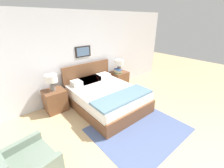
# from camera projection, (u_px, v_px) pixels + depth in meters

# --- Properties ---
(ground_plane) EXTENTS (16.00, 16.00, 0.00)m
(ground_plane) POSITION_uv_depth(u_px,v_px,m) (167.00, 160.00, 2.72)
(ground_plane) COLOR tan
(wall_back) EXTENTS (7.85, 0.09, 2.60)m
(wall_back) POSITION_uv_depth(u_px,v_px,m) (76.00, 57.00, 4.49)
(wall_back) COLOR silver
(wall_back) RESTS_ON ground_plane
(area_rug_main) EXTENTS (2.05, 1.70, 0.01)m
(area_rug_main) POSITION_uv_depth(u_px,v_px,m) (139.00, 129.00, 3.48)
(area_rug_main) COLOR #47567F
(area_rug_main) RESTS_ON ground_plane
(bed) EXTENTS (1.66, 2.08, 1.09)m
(bed) POSITION_uv_depth(u_px,v_px,m) (106.00, 97.00, 4.29)
(bed) COLOR brown
(bed) RESTS_ON ground_plane
(nightstand_near_window) EXTENTS (0.55, 0.54, 0.60)m
(nightstand_near_window) POSITION_uv_depth(u_px,v_px,m) (55.00, 100.00, 4.12)
(nightstand_near_window) COLOR brown
(nightstand_near_window) RESTS_ON ground_plane
(nightstand_by_door) EXTENTS (0.55, 0.54, 0.60)m
(nightstand_by_door) POSITION_uv_depth(u_px,v_px,m) (119.00, 80.00, 5.53)
(nightstand_by_door) COLOR brown
(nightstand_by_door) RESTS_ON ground_plane
(table_lamp_near_window) EXTENTS (0.32, 0.32, 0.44)m
(table_lamp_near_window) POSITION_uv_depth(u_px,v_px,m) (51.00, 80.00, 3.89)
(table_lamp_near_window) COLOR slate
(table_lamp_near_window) RESTS_ON nightstand_near_window
(table_lamp_by_door) EXTENTS (0.32, 0.32, 0.44)m
(table_lamp_by_door) POSITION_uv_depth(u_px,v_px,m) (119.00, 64.00, 5.30)
(table_lamp_by_door) COLOR slate
(table_lamp_by_door) RESTS_ON nightstand_by_door
(book_thick_bottom) EXTENTS (0.24, 0.27, 0.03)m
(book_thick_bottom) POSITION_uv_depth(u_px,v_px,m) (118.00, 73.00, 5.30)
(book_thick_bottom) COLOR #4C7551
(book_thick_bottom) RESTS_ON nightstand_by_door
(book_hardcover_middle) EXTENTS (0.18, 0.23, 0.04)m
(book_hardcover_middle) POSITION_uv_depth(u_px,v_px,m) (118.00, 72.00, 5.28)
(book_hardcover_middle) COLOR beige
(book_hardcover_middle) RESTS_ON book_thick_bottom
(book_novel_upper) EXTENTS (0.20, 0.27, 0.04)m
(book_novel_upper) POSITION_uv_depth(u_px,v_px,m) (118.00, 71.00, 5.27)
(book_novel_upper) COLOR beige
(book_novel_upper) RESTS_ON book_hardcover_middle
(book_slim_near_top) EXTENTS (0.17, 0.29, 0.04)m
(book_slim_near_top) POSITION_uv_depth(u_px,v_px,m) (118.00, 70.00, 5.25)
(book_slim_near_top) COLOR #335693
(book_slim_near_top) RESTS_ON book_novel_upper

